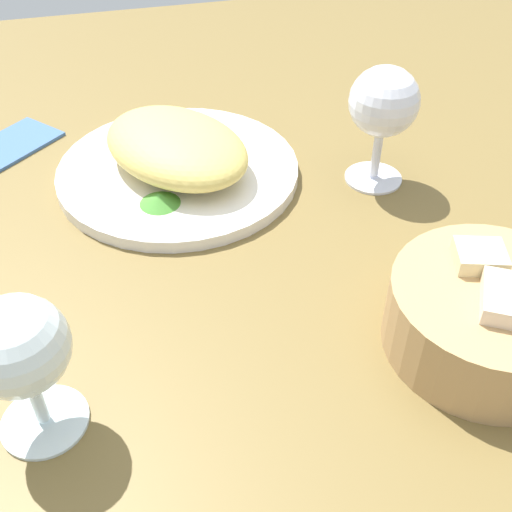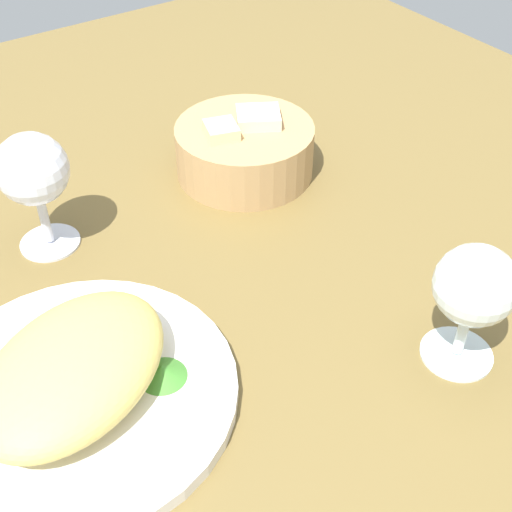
{
  "view_description": "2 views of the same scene",
  "coord_description": "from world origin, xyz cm",
  "px_view_note": "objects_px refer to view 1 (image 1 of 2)",
  "views": [
    {
      "loc": [
        46.05,
        -12.32,
        41.2
      ],
      "look_at": [
        5.52,
        -2.12,
        4.77
      ],
      "focal_mm": 44.71,
      "sensor_mm": 36.0,
      "label": 1
    },
    {
      "loc": [
        -24.37,
        -45.44,
        48.56
      ],
      "look_at": [
        3.86,
        -4.67,
        5.9
      ],
      "focal_mm": 48.85,
      "sensor_mm": 36.0,
      "label": 2
    }
  ],
  "objects_px": {
    "bread_basket": "(490,316)",
    "wine_glass_far": "(383,107)",
    "wine_glass_near": "(19,352)",
    "folded_napkin": "(12,143)",
    "plate": "(178,171)"
  },
  "relations": [
    {
      "from": "bread_basket",
      "to": "wine_glass_far",
      "type": "relative_size",
      "value": 1.24
    },
    {
      "from": "wine_glass_near",
      "to": "folded_napkin",
      "type": "bearing_deg",
      "value": -174.75
    },
    {
      "from": "plate",
      "to": "folded_napkin",
      "type": "distance_m",
      "value": 0.22
    },
    {
      "from": "plate",
      "to": "wine_glass_near",
      "type": "height_order",
      "value": "wine_glass_near"
    },
    {
      "from": "folded_napkin",
      "to": "plate",
      "type": "bearing_deg",
      "value": -73.57
    },
    {
      "from": "plate",
      "to": "wine_glass_near",
      "type": "distance_m",
      "value": 0.35
    },
    {
      "from": "plate",
      "to": "folded_napkin",
      "type": "height_order",
      "value": "plate"
    },
    {
      "from": "plate",
      "to": "bread_basket",
      "type": "relative_size",
      "value": 1.63
    },
    {
      "from": "plate",
      "to": "bread_basket",
      "type": "height_order",
      "value": "bread_basket"
    },
    {
      "from": "wine_glass_near",
      "to": "folded_napkin",
      "type": "xyz_separation_m",
      "value": [
        -0.42,
        -0.04,
        -0.08
      ]
    },
    {
      "from": "plate",
      "to": "wine_glass_far",
      "type": "xyz_separation_m",
      "value": [
        0.06,
        0.21,
        0.08
      ]
    },
    {
      "from": "plate",
      "to": "wine_glass_far",
      "type": "distance_m",
      "value": 0.24
    },
    {
      "from": "wine_glass_near",
      "to": "wine_glass_far",
      "type": "relative_size",
      "value": 0.92
    },
    {
      "from": "bread_basket",
      "to": "folded_napkin",
      "type": "height_order",
      "value": "bread_basket"
    },
    {
      "from": "plate",
      "to": "wine_glass_far",
      "type": "relative_size",
      "value": 2.03
    }
  ]
}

